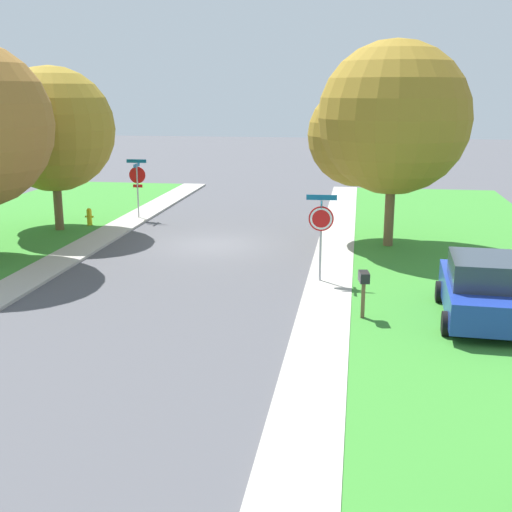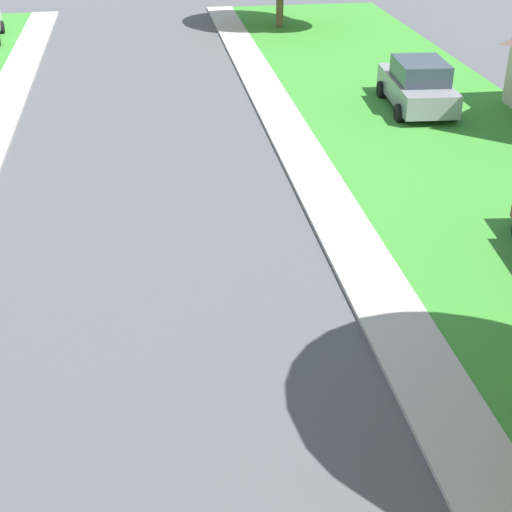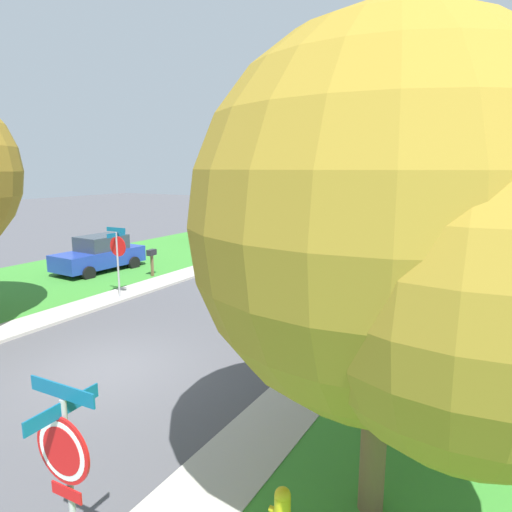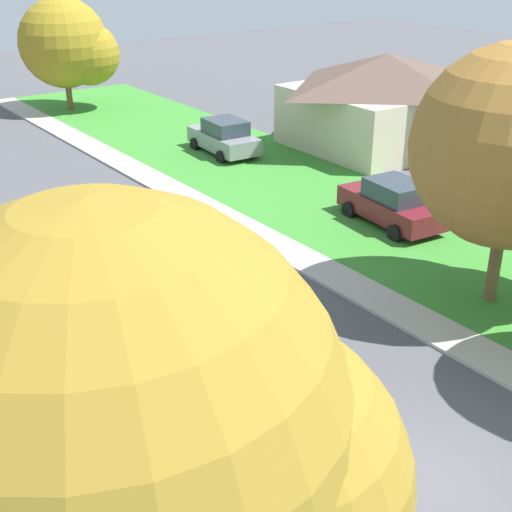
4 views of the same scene
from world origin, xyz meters
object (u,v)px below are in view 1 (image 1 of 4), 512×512
at_px(stop_sign_near_corner, 137,179).
at_px(tree_sidewalk_near, 48,133).
at_px(tree_corner_large, 385,123).
at_px(car_blue_near_corner, 481,289).
at_px(mailbox, 364,283).
at_px(fire_hydrant, 89,217).
at_px(stop_sign_far_corner, 321,224).

distance_m(stop_sign_near_corner, tree_sidewalk_near, 4.58).
xyz_separation_m(tree_sidewalk_near, tree_corner_large, (-13.61, 0.84, 0.56)).
height_order(tree_sidewalk_near, tree_corner_large, tree_corner_large).
height_order(car_blue_near_corner, mailbox, car_blue_near_corner).
xyz_separation_m(tree_sidewalk_near, mailbox, (-12.97, 9.57, -3.09)).
height_order(fire_hydrant, mailbox, mailbox).
bearing_deg(tree_corner_large, stop_sign_far_corner, 70.49).
bearing_deg(fire_hydrant, car_blue_near_corner, 145.55).
xyz_separation_m(stop_sign_far_corner, tree_corner_large, (-1.95, -5.51, 2.77)).
distance_m(stop_sign_far_corner, fire_hydrant, 12.85).
bearing_deg(mailbox, fire_hydrant, -41.64).
distance_m(tree_sidewalk_near, fire_hydrant, 3.95).
bearing_deg(stop_sign_far_corner, tree_corner_large, -109.51).
relative_size(car_blue_near_corner, tree_sidewalk_near, 0.64).
bearing_deg(fire_hydrant, mailbox, 138.36).
xyz_separation_m(fire_hydrant, mailbox, (-11.80, 10.50, 0.57)).
bearing_deg(mailbox, stop_sign_far_corner, -68.01).
xyz_separation_m(car_blue_near_corner, tree_sidewalk_near, (15.95, -9.22, 3.23)).
height_order(stop_sign_far_corner, fire_hydrant, stop_sign_far_corner).
height_order(tree_corner_large, fire_hydrant, tree_corner_large).
bearing_deg(tree_sidewalk_near, stop_sign_far_corner, 151.47).
distance_m(car_blue_near_corner, tree_sidewalk_near, 18.70).
distance_m(stop_sign_far_corner, tree_sidewalk_near, 13.46).
bearing_deg(car_blue_near_corner, tree_sidewalk_near, -30.03).
bearing_deg(stop_sign_far_corner, car_blue_near_corner, 146.10).
relative_size(stop_sign_far_corner, mailbox, 2.11).
bearing_deg(tree_sidewalk_near, fire_hydrant, -141.65).
distance_m(stop_sign_near_corner, fire_hydrant, 2.92).
distance_m(stop_sign_near_corner, tree_corner_large, 11.84).
height_order(tree_sidewalk_near, fire_hydrant, tree_sidewalk_near).
height_order(car_blue_near_corner, tree_sidewalk_near, tree_sidewalk_near).
bearing_deg(stop_sign_far_corner, stop_sign_near_corner, -46.06).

